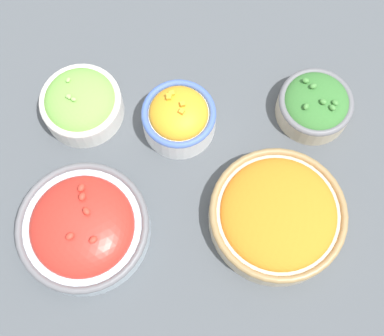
{
  "coord_description": "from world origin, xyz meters",
  "views": [
    {
      "loc": [
        -0.02,
        0.29,
        0.88
      ],
      "look_at": [
        0.0,
        0.0,
        0.03
      ],
      "focal_mm": 50.0,
      "sensor_mm": 36.0,
      "label": 1
    }
  ],
  "objects_px": {
    "bowl_cherry_tomatoes": "(83,227)",
    "bowl_squash": "(179,117)",
    "bowl_carrots": "(278,215)",
    "bowl_lettuce": "(81,103)",
    "bowl_broccoli": "(315,104)"
  },
  "relations": [
    {
      "from": "bowl_cherry_tomatoes",
      "to": "bowl_broccoli",
      "type": "relative_size",
      "value": 1.66
    },
    {
      "from": "bowl_squash",
      "to": "bowl_lettuce",
      "type": "xyz_separation_m",
      "value": [
        0.17,
        -0.02,
        -0.0
      ]
    },
    {
      "from": "bowl_carrots",
      "to": "bowl_broccoli",
      "type": "bearing_deg",
      "value": -107.27
    },
    {
      "from": "bowl_broccoli",
      "to": "bowl_carrots",
      "type": "bearing_deg",
      "value": 72.73
    },
    {
      "from": "bowl_squash",
      "to": "bowl_lettuce",
      "type": "distance_m",
      "value": 0.17
    },
    {
      "from": "bowl_squash",
      "to": "bowl_broccoli",
      "type": "relative_size",
      "value": 0.98
    },
    {
      "from": "bowl_cherry_tomatoes",
      "to": "bowl_carrots",
      "type": "relative_size",
      "value": 0.96
    },
    {
      "from": "bowl_broccoli",
      "to": "bowl_lettuce",
      "type": "distance_m",
      "value": 0.41
    },
    {
      "from": "bowl_carrots",
      "to": "bowl_lettuce",
      "type": "relative_size",
      "value": 1.58
    },
    {
      "from": "bowl_carrots",
      "to": "bowl_squash",
      "type": "bearing_deg",
      "value": -42.89
    },
    {
      "from": "bowl_squash",
      "to": "bowl_cherry_tomatoes",
      "type": "bearing_deg",
      "value": 54.61
    },
    {
      "from": "bowl_cherry_tomatoes",
      "to": "bowl_squash",
      "type": "bearing_deg",
      "value": -125.39
    },
    {
      "from": "bowl_cherry_tomatoes",
      "to": "bowl_lettuce",
      "type": "distance_m",
      "value": 0.22
    },
    {
      "from": "bowl_broccoli",
      "to": "bowl_lettuce",
      "type": "xyz_separation_m",
      "value": [
        0.41,
        0.03,
        0.0
      ]
    },
    {
      "from": "bowl_cherry_tomatoes",
      "to": "bowl_squash",
      "type": "distance_m",
      "value": 0.25
    }
  ]
}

